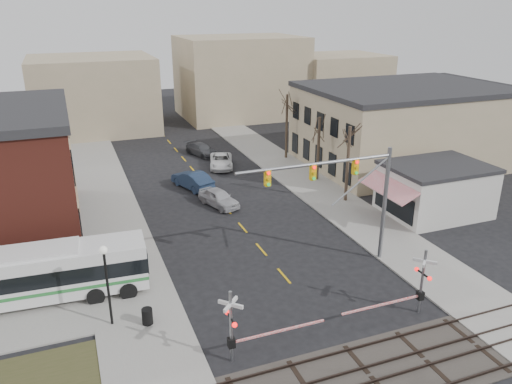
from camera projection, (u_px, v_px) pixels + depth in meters
ground at (297, 291)px, 30.77m from camera, size 160.00×160.00×0.00m
sidewalk_west at (106, 200)px, 44.99m from camera, size 5.00×60.00×0.12m
sidewalk_east at (297, 175)px, 51.39m from camera, size 5.00×60.00×0.12m
ballast_strip at (370, 376)px, 23.79m from camera, size 160.00×5.00×0.06m
rail_tracks at (370, 374)px, 23.76m from camera, size 160.00×3.91×0.14m
tan_building at (402, 125)px, 54.12m from camera, size 20.30×15.30×8.50m
awning_shop at (435, 189)px, 41.49m from camera, size 9.74×6.20×4.30m
tree_east_a at (348, 164)px, 43.54m from camera, size 0.28×0.28×6.75m
tree_east_b at (318, 149)px, 48.95m from camera, size 0.28×0.28×6.30m
tree_east_c at (287, 127)px, 55.83m from camera, size 0.28×0.28×7.20m
transit_bus at (37, 274)px, 29.14m from camera, size 12.72×3.49×3.24m
traffic_signal_mast at (349, 186)px, 31.77m from camera, size 10.67×0.30×8.00m
rr_crossing_west at (239, 326)px, 24.25m from camera, size 5.60×1.36×4.00m
rr_crossing_east at (416, 284)px, 27.90m from camera, size 5.60×1.36×4.00m
street_lamp at (106, 270)px, 26.31m from camera, size 0.44×0.44×4.76m
trash_bin at (147, 316)px, 27.35m from camera, size 0.60×0.60×0.92m
car_a at (219, 198)px, 43.51m from camera, size 3.09×4.77×1.51m
car_b at (192, 180)px, 47.67m from camera, size 3.37×5.41×1.68m
car_c at (221, 161)px, 53.77m from camera, size 3.72×5.60×1.43m
car_d at (202, 150)px, 58.06m from camera, size 3.45×5.10×1.37m
pedestrian_near at (136, 266)px, 31.83m from camera, size 0.44×0.62×1.62m
pedestrian_far at (101, 249)px, 33.81m from camera, size 1.18×1.18×1.93m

